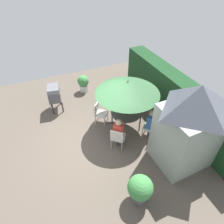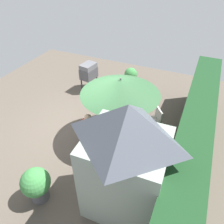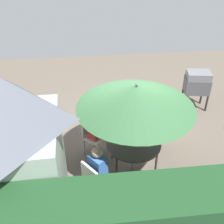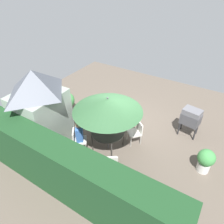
# 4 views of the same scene
# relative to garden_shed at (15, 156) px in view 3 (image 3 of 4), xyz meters

# --- Properties ---
(ground_plane) EXTENTS (11.00, 11.00, 0.00)m
(ground_plane) POSITION_rel_garden_shed_xyz_m (-2.09, -2.28, -1.54)
(ground_plane) COLOR brown
(garden_shed) EXTENTS (1.61, 1.80, 3.01)m
(garden_shed) POSITION_rel_garden_shed_xyz_m (0.00, 0.00, 0.00)
(garden_shed) COLOR gray
(garden_shed) RESTS_ON ground
(patio_table) EXTENTS (1.19, 1.19, 0.79)m
(patio_table) POSITION_rel_garden_shed_xyz_m (-2.16, -1.00, -0.81)
(patio_table) COLOR #47423D
(patio_table) RESTS_ON ground
(patio_umbrella) EXTENTS (2.36, 2.36, 2.22)m
(patio_umbrella) POSITION_rel_garden_shed_xyz_m (-2.16, -1.00, 0.39)
(patio_umbrella) COLOR #4C4C51
(patio_umbrella) RESTS_ON ground
(bbq_grill) EXTENTS (0.77, 0.60, 1.20)m
(bbq_grill) POSITION_rel_garden_shed_xyz_m (-4.46, -3.37, -0.69)
(bbq_grill) COLOR #47474C
(bbq_grill) RESTS_ON ground
(chair_near_shed) EXTENTS (0.65, 0.65, 0.90)m
(chair_near_shed) POSITION_rel_garden_shed_xyz_m (-1.32, -1.75, -1.02)
(chair_near_shed) COLOR silver
(chair_near_shed) RESTS_ON ground
(chair_far_side) EXTENTS (0.65, 0.65, 0.90)m
(chair_far_side) POSITION_rel_garden_shed_xyz_m (-1.28, -0.34, -1.02)
(chair_far_side) COLOR silver
(chair_far_side) RESTS_ON ground
(chair_toward_hedge) EXTENTS (0.65, 0.65, 0.90)m
(chair_toward_hedge) POSITION_rel_garden_shed_xyz_m (-2.88, -0.02, -1.02)
(chair_toward_hedge) COLOR silver
(chair_toward_hedge) RESTS_ON ground
(chair_toward_house) EXTENTS (0.65, 0.65, 0.90)m
(chair_toward_house) POSITION_rel_garden_shed_xyz_m (-2.88, -1.86, -1.02)
(chair_toward_house) COLOR silver
(chair_toward_house) RESTS_ON ground
(potted_plant_by_shed) EXTENTS (0.72, 0.72, 0.99)m
(potted_plant_by_shed) POSITION_rel_garden_shed_xyz_m (0.74, -2.00, -0.98)
(potted_plant_by_shed) COLOR #4C4C51
(potted_plant_by_shed) RESTS_ON ground
(person_in_red) EXTENTS (0.40, 0.41, 1.26)m
(person_in_red) POSITION_rel_garden_shed_xyz_m (-1.38, -1.69, -0.75)
(person_in_red) COLOR #CC3D33
(person_in_red) RESTS_ON ground
(person_in_blue) EXTENTS (0.40, 0.42, 1.26)m
(person_in_blue) POSITION_rel_garden_shed_xyz_m (-1.35, -0.39, -0.75)
(person_in_blue) COLOR #3866B2
(person_in_blue) RESTS_ON ground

